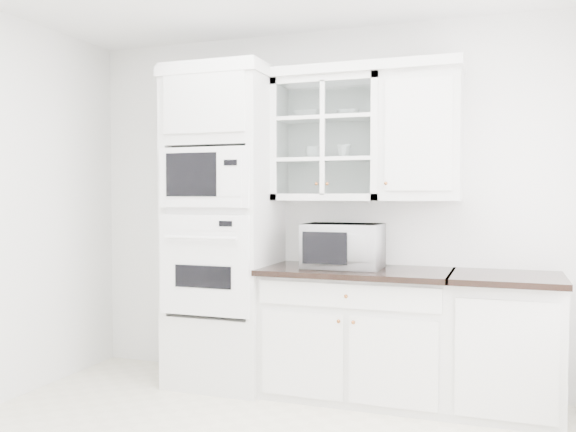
% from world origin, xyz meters
% --- Properties ---
extents(room_shell, '(4.00, 3.50, 2.70)m').
position_xyz_m(room_shell, '(0.00, 0.43, 1.78)').
color(room_shell, white).
rests_on(room_shell, ground).
extents(oven_column, '(0.76, 0.68, 2.40)m').
position_xyz_m(oven_column, '(-0.75, 1.42, 1.20)').
color(oven_column, silver).
rests_on(oven_column, ground).
extents(base_cabinet_run, '(1.32, 0.67, 0.92)m').
position_xyz_m(base_cabinet_run, '(0.28, 1.45, 0.46)').
color(base_cabinet_run, silver).
rests_on(base_cabinet_run, ground).
extents(extra_base_cabinet, '(0.72, 0.67, 0.92)m').
position_xyz_m(extra_base_cabinet, '(1.28, 1.45, 0.46)').
color(extra_base_cabinet, silver).
rests_on(extra_base_cabinet, ground).
extents(upper_cabinet_glass, '(0.80, 0.33, 0.90)m').
position_xyz_m(upper_cabinet_glass, '(0.03, 1.58, 1.85)').
color(upper_cabinet_glass, silver).
rests_on(upper_cabinet_glass, room_shell).
extents(upper_cabinet_solid, '(0.55, 0.33, 0.90)m').
position_xyz_m(upper_cabinet_solid, '(0.71, 1.58, 1.85)').
color(upper_cabinet_solid, silver).
rests_on(upper_cabinet_solid, room_shell).
extents(crown_molding, '(2.14, 0.38, 0.07)m').
position_xyz_m(crown_molding, '(-0.07, 1.56, 2.33)').
color(crown_molding, white).
rests_on(crown_molding, room_shell).
extents(countertop_microwave, '(0.55, 0.46, 0.32)m').
position_xyz_m(countertop_microwave, '(0.18, 1.44, 1.08)').
color(countertop_microwave, white).
rests_on(countertop_microwave, base_cabinet_run).
extents(bowl_a, '(0.24, 0.24, 0.06)m').
position_xyz_m(bowl_a, '(-0.12, 1.57, 2.04)').
color(bowl_a, white).
rests_on(bowl_a, upper_cabinet_glass).
extents(bowl_b, '(0.20, 0.20, 0.05)m').
position_xyz_m(bowl_b, '(0.17, 1.60, 2.04)').
color(bowl_b, white).
rests_on(bowl_b, upper_cabinet_glass).
extents(cup_a, '(0.14, 0.14, 0.09)m').
position_xyz_m(cup_a, '(-0.09, 1.60, 1.76)').
color(cup_a, white).
rests_on(cup_a, upper_cabinet_glass).
extents(cup_b, '(0.12, 0.12, 0.10)m').
position_xyz_m(cup_b, '(0.15, 1.57, 1.76)').
color(cup_b, white).
rests_on(cup_b, upper_cabinet_glass).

